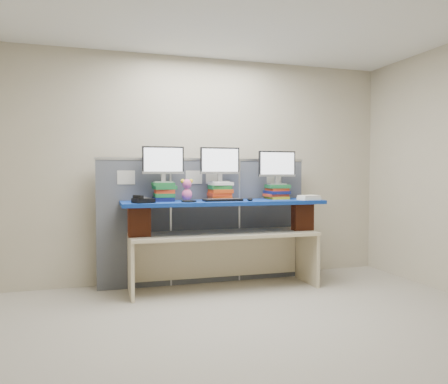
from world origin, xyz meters
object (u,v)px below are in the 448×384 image
object	(u,v)px
monitor_center	(220,162)
keyboard	(223,200)
monitor_right	(277,166)
monitor_left	(163,162)
desk_phone	(143,200)
desk	(224,244)
blue_board	(224,202)

from	to	relation	value
monitor_center	keyboard	world-z (taller)	monitor_center
monitor_center	monitor_right	bearing A→B (deg)	0.00
monitor_left	desk_phone	world-z (taller)	monitor_left
desk_phone	monitor_left	bearing A→B (deg)	25.20
desk	monitor_center	world-z (taller)	monitor_center
blue_board	monitor_right	distance (m)	0.84
monitor_center	keyboard	xyz separation A→B (m)	(-0.03, -0.21, -0.43)
keyboard	desk_phone	distance (m)	0.90
monitor_center	keyboard	bearing A→B (deg)	-96.43
desk	blue_board	xyz separation A→B (m)	(0.00, 0.00, 0.48)
desk	monitor_right	distance (m)	1.16
desk	keyboard	size ratio (longest dim) A/B	4.87
monitor_left	monitor_right	bearing A→B (deg)	-0.00
monitor_right	keyboard	distance (m)	0.88
keyboard	monitor_left	bearing A→B (deg)	159.17
desk_phone	desk	bearing A→B (deg)	-11.32
desk	keyboard	bearing A→B (deg)	-113.20
desk	monitor_right	size ratio (longest dim) A/B	4.60
monitor_center	blue_board	bearing A→B (deg)	-81.75
desk	monitor_left	distance (m)	1.18
desk	monitor_right	world-z (taller)	monitor_right
blue_board	desk	bearing A→B (deg)	-109.35
monitor_center	desk_phone	xyz separation A→B (m)	(-0.93, -0.24, -0.41)
desk	monitor_center	xyz separation A→B (m)	(-0.01, 0.12, 0.95)
monitor_right	desk_phone	bearing A→B (deg)	-171.19
blue_board	monitor_center	xyz separation A→B (m)	(-0.01, 0.12, 0.46)
desk	blue_board	bearing A→B (deg)	70.65
desk	desk_phone	size ratio (longest dim) A/B	8.83
monitor_left	desk_phone	xyz separation A→B (m)	(-0.26, -0.25, -0.41)
monitor_right	desk_phone	world-z (taller)	monitor_right
desk	monitor_center	distance (m)	0.96
desk	blue_board	distance (m)	0.48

